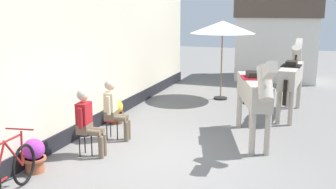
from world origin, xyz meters
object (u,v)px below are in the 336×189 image
Objects in this scene: seated_visitor_near at (87,119)px; saddled_horse_near at (254,92)px; flower_planter_far at (116,111)px; seated_visitor_far at (114,107)px; leaning_bicycle at (7,175)px; saddled_horse_far at (292,74)px; flower_planter_near at (34,155)px; cafe_parasol at (223,28)px.

saddled_horse_near is (3.07, 2.01, 0.38)m from seated_visitor_near.
flower_planter_far is (-3.59, 0.28, -0.82)m from saddled_horse_near.
seated_visitor_near and seated_visitor_far have the same top height.
flower_planter_far is 0.37× the size of leaning_bicycle.
seated_visitor_near is at bearing 82.74° from leaning_bicycle.
saddled_horse_near is 2.77m from saddled_horse_far.
leaning_bicycle is at bearing -95.43° from seated_visitor_far.
saddled_horse_near is at bearing 33.20° from seated_visitor_near.
seated_visitor_far is at bearing 75.60° from flower_planter_near.
flower_planter_far is at bearing 93.43° from leaning_bicycle.
leaning_bicycle is 0.68× the size of cafe_parasol.
flower_planter_near is (-3.58, -3.06, -0.82)m from saddled_horse_near.
flower_planter_near is at bearing -116.01° from seated_visitor_near.
flower_planter_far is at bearing 102.81° from seated_visitor_near.
leaning_bicycle is at bearing -129.42° from saddled_horse_near.
cafe_parasol is at bearing 75.66° from seated_visitor_near.
leaning_bicycle is at bearing -97.26° from seated_visitor_near.
cafe_parasol is (2.04, 3.68, 2.03)m from flower_planter_far.
seated_visitor_near is 6.03m from saddled_horse_far.
saddled_horse_near is at bearing -104.70° from saddled_horse_far.
seated_visitor_near is 1.25m from flower_planter_near.
saddled_horse_near is 5.30m from leaning_bicycle.
flower_planter_far is at bearing 115.12° from seated_visitor_far.
seated_visitor_near is at bearing -146.80° from saddled_horse_near.
leaning_bicycle is (-0.26, -2.04, -0.38)m from seated_visitor_near.
flower_planter_near is at bearing -104.40° from seated_visitor_far.
cafe_parasol is at bearing 77.43° from leaning_bicycle.
seated_visitor_far is 2.26m from flower_planter_near.
seated_visitor_far is 1.39m from flower_planter_far.
seated_visitor_near is at bearing -128.81° from saddled_horse_far.
flower_planter_near is (-4.29, -5.74, -0.82)m from saddled_horse_far.
saddled_horse_far is 1.72× the size of leaning_bicycle.
seated_visitor_near is 2.39m from flower_planter_far.
flower_planter_near is 0.37× the size of leaning_bicycle.
saddled_horse_near is at bearing 50.58° from leaning_bicycle.
seated_visitor_far is at bearing -136.08° from saddled_horse_far.
seated_visitor_far is 0.46× the size of saddled_horse_far.
seated_visitor_near is 0.54× the size of cafe_parasol.
cafe_parasol is at bearing 111.35° from saddled_horse_near.
cafe_parasol is (2.04, 7.01, 2.03)m from flower_planter_near.
saddled_horse_far is 4.68× the size of flower_planter_near.
flower_planter_far is (-0.56, 1.19, -0.44)m from seated_visitor_far.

